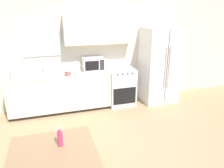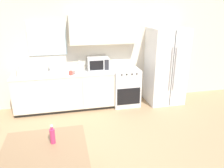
{
  "view_description": "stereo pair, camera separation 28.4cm",
  "coord_description": "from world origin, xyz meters",
  "views": [
    {
      "loc": [
        -0.64,
        -2.87,
        2.32
      ],
      "look_at": [
        0.42,
        0.56,
        1.05
      ],
      "focal_mm": 35.0,
      "sensor_mm": 36.0,
      "label": 1
    },
    {
      "loc": [
        -0.37,
        -2.95,
        2.32
      ],
      "look_at": [
        0.42,
        0.56,
        1.05
      ],
      "focal_mm": 35.0,
      "sensor_mm": 36.0,
      "label": 2
    }
  ],
  "objects": [
    {
      "name": "ground_plane",
      "position": [
        0.0,
        0.0,
        0.0
      ],
      "size": [
        12.0,
        12.0,
        0.0
      ],
      "primitive_type": "plane",
      "color": "tan"
    },
    {
      "name": "wall_back",
      "position": [
        0.08,
        2.26,
        1.42
      ],
      "size": [
        12.0,
        0.38,
        2.7
      ],
      "color": "beige",
      "rests_on": "ground_plane"
    },
    {
      "name": "kitchen_counter",
      "position": [
        -0.4,
        1.96,
        0.45
      ],
      "size": [
        2.29,
        0.61,
        0.9
      ],
      "color": "#333333",
      "rests_on": "ground_plane"
    },
    {
      "name": "oven_range",
      "position": [
        1.07,
        1.94,
        0.46
      ],
      "size": [
        0.64,
        0.65,
        0.92
      ],
      "color": "white",
      "rests_on": "ground_plane"
    },
    {
      "name": "refrigerator",
      "position": [
        2.09,
        1.89,
        0.93
      ],
      "size": [
        0.86,
        0.77,
        1.87
      ],
      "color": "white",
      "rests_on": "ground_plane"
    },
    {
      "name": "kitchen_sink",
      "position": [
        -0.7,
        1.97,
        0.91
      ],
      "size": [
        0.7,
        0.45,
        0.22
      ],
      "color": "#B7BABC",
      "rests_on": "kitchen_counter"
    },
    {
      "name": "microwave",
      "position": [
        0.42,
        2.06,
        1.05
      ],
      "size": [
        0.5,
        0.33,
        0.3
      ],
      "color": "silver",
      "rests_on": "kitchen_counter"
    },
    {
      "name": "coffee_mug",
      "position": [
        -0.23,
        1.78,
        0.94
      ],
      "size": [
        0.12,
        0.08,
        0.09
      ],
      "color": "#BF4C3F",
      "rests_on": "kitchen_counter"
    },
    {
      "name": "grocery_bag_0",
      "position": [
        -1.27,
        1.84,
        1.01
      ],
      "size": [
        0.25,
        0.23,
        0.28
      ],
      "rotation": [
        0.0,
        0.0,
        0.29
      ],
      "color": "silver",
      "rests_on": "kitchen_counter"
    },
    {
      "name": "grocery_bag_1",
      "position": [
        -0.03,
        1.85,
        1.02
      ],
      "size": [
        0.24,
        0.21,
        0.3
      ],
      "rotation": [
        0.0,
        0.0,
        -0.2
      ],
      "color": "silver",
      "rests_on": "kitchen_counter"
    },
    {
      "name": "dining_table",
      "position": [
        -0.67,
        -0.65,
        0.63
      ],
      "size": [
        1.0,
        0.94,
        0.74
      ],
      "color": "#997551",
      "rests_on": "ground_plane"
    },
    {
      "name": "drink_bottle",
      "position": [
        -0.57,
        -0.54,
        0.84
      ],
      "size": [
        0.06,
        0.06,
        0.25
      ],
      "color": "#DB386B",
      "rests_on": "dining_table"
    }
  ]
}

